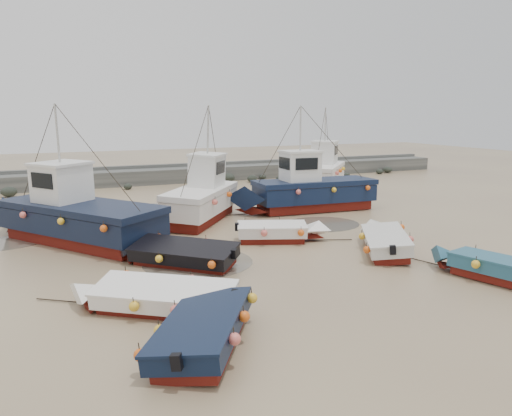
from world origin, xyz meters
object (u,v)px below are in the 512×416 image
Objects in this scene: cabin_boat_1 at (204,195)px; dinghy_4 at (176,251)px; dinghy_5 at (280,230)px; cabin_boat_2 at (305,189)px; dinghy_2 at (487,263)px; dinghy_1 at (209,322)px; dinghy_0 at (154,294)px; cabin_boat_3 at (324,170)px; dinghy_3 at (386,238)px; person at (52,226)px; cabin_boat_0 at (71,214)px.

dinghy_4 is at bearing -77.74° from cabin_boat_1.
cabin_boat_2 is (4.63, 5.91, 0.77)m from dinghy_5.
dinghy_2 and dinghy_4 have the same top height.
dinghy_1 is at bearing -15.24° from dinghy_5.
cabin_boat_2 is at bearing -9.11° from dinghy_0.
dinghy_0 is 0.69× the size of cabin_boat_1.
cabin_boat_3 is at bearing -6.34° from dinghy_0.
dinghy_3 is (-0.98, 4.47, -0.02)m from dinghy_2.
dinghy_0 is 3.22× the size of person.
cabin_boat_3 is (12.47, 7.83, 0.01)m from cabin_boat_1.
cabin_boat_1 is (-5.21, 9.22, 0.82)m from dinghy_3.
dinghy_1 is 16.38m from person.
dinghy_4 is 1.00× the size of dinghy_5.
cabin_boat_3 is (19.53, 9.97, 0.07)m from cabin_boat_0.
cabin_boat_0 is (-3.46, 5.43, 0.76)m from dinghy_4.
cabin_boat_1 is 6.32m from cabin_boat_2.
dinghy_2 is at bearing -76.39° from cabin_boat_0.
person is (-14.05, 15.28, -0.56)m from dinghy_2.
dinghy_3 is 16.97m from person.
dinghy_3 is at bearing 177.05° from cabin_boat_2.
cabin_boat_0 reaches higher than person.
dinghy_5 is 12.24m from person.
cabin_boat_2 reaches higher than person.
dinghy_2 is 0.64× the size of cabin_boat_1.
dinghy_4 is at bearing 130.89° from cabin_boat_2.
dinghy_1 is 0.76× the size of cabin_boat_3.
cabin_boat_1 is 14.73m from cabin_boat_3.
dinghy_5 is 0.63× the size of cabin_boat_1.
dinghy_0 is at bearing 102.61° from person.
cabin_boat_0 reaches higher than dinghy_2.
cabin_boat_1 is at bearing 92.83° from cabin_boat_2.
cabin_boat_0 is 21.93m from cabin_boat_3.
dinghy_1 is 0.99× the size of dinghy_3.
cabin_boat_3 is at bearing -33.67° from cabin_boat_2.
cabin_boat_2 is (13.38, 2.00, 0.03)m from cabin_boat_0.
dinghy_5 is 17.59m from cabin_boat_3.
dinghy_1 and dinghy_3 have the same top height.
cabin_boat_3 is (6.15, 7.97, 0.04)m from cabin_boat_2.
cabin_boat_3 reaches higher than dinghy_1.
cabin_boat_0 is 4.02m from person.
dinghy_5 is at bearing 168.57° from dinghy_3.
dinghy_2 is 2.95× the size of person.
dinghy_1 is 0.57× the size of cabin_boat_2.
dinghy_4 is (-9.78, 6.13, -0.02)m from dinghy_2.
dinghy_4 is at bearing -52.56° from dinghy_5.
person is (-13.08, 10.80, -0.54)m from dinghy_3.
dinghy_4 is at bearing 131.10° from dinghy_2.
dinghy_0 is 1.10× the size of dinghy_5.
dinghy_0 is 10.94m from dinghy_3.
person is (-3.31, 16.04, -0.54)m from dinghy_1.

